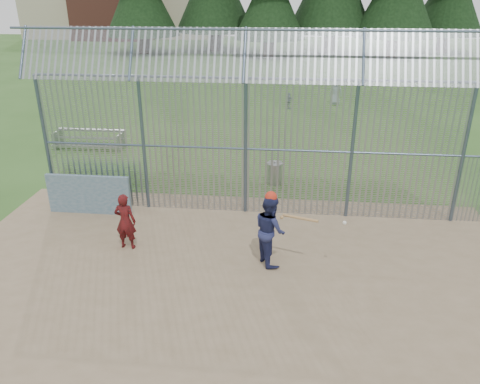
# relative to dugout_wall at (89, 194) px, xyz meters

# --- Properties ---
(ground) EXTENTS (120.00, 120.00, 0.00)m
(ground) POSITION_rel_dugout_wall_xyz_m (4.60, -2.90, -0.62)
(ground) COLOR #2D511E
(ground) RESTS_ON ground
(dirt_infield) EXTENTS (14.00, 10.00, 0.02)m
(dirt_infield) POSITION_rel_dugout_wall_xyz_m (4.60, -3.40, -0.61)
(dirt_infield) COLOR #756047
(dirt_infield) RESTS_ON ground
(dugout_wall) EXTENTS (2.50, 0.12, 1.20)m
(dugout_wall) POSITION_rel_dugout_wall_xyz_m (0.00, 0.00, 0.00)
(dugout_wall) COLOR #38566B
(dugout_wall) RESTS_ON dirt_infield
(batter) EXTENTS (0.98, 1.07, 1.77)m
(batter) POSITION_rel_dugout_wall_xyz_m (5.46, -2.18, 0.28)
(batter) COLOR navy
(batter) RESTS_ON dirt_infield
(onlooker) EXTENTS (0.57, 0.39, 1.51)m
(onlooker) POSITION_rel_dugout_wall_xyz_m (1.76, -1.87, 0.15)
(onlooker) COLOR maroon
(onlooker) RESTS_ON dirt_infield
(bg_kid_standing) EXTENTS (0.74, 0.50, 1.46)m
(bg_kid_standing) POSITION_rel_dugout_wall_xyz_m (8.46, 15.37, 0.11)
(bg_kid_standing) COLOR gray
(bg_kid_standing) RESTS_ON ground
(bg_kid_seated) EXTENTS (0.53, 0.53, 0.91)m
(bg_kid_seated) POSITION_rel_dugout_wall_xyz_m (5.79, 14.05, -0.17)
(bg_kid_seated) COLOR slate
(bg_kid_seated) RESTS_ON ground
(batting_gear) EXTENTS (1.87, 0.58, 0.62)m
(batting_gear) POSITION_rel_dugout_wall_xyz_m (5.60, -2.21, 1.07)
(batting_gear) COLOR red
(batting_gear) RESTS_ON ground
(trash_can) EXTENTS (0.56, 0.56, 0.82)m
(trash_can) POSITION_rel_dugout_wall_xyz_m (5.39, 2.97, -0.24)
(trash_can) COLOR gray
(trash_can) RESTS_ON ground
(bleacher) EXTENTS (3.00, 0.95, 0.72)m
(bleacher) POSITION_rel_dugout_wall_xyz_m (-2.52, 6.04, -0.21)
(bleacher) COLOR gray
(bleacher) RESTS_ON ground
(backstop_fence) EXTENTS (20.09, 0.81, 5.30)m
(backstop_fence) POSITION_rel_dugout_wall_xyz_m (6.41, 0.53, 1.74)
(backstop_fence) COLOR #47566B
(backstop_fence) RESTS_ON ground
(distant_buildings) EXTENTS (26.50, 10.50, 8.00)m
(distant_buildings) POSITION_rel_dugout_wall_xyz_m (-18.58, 53.59, 2.98)
(distant_buildings) COLOR brown
(distant_buildings) RESTS_ON ground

